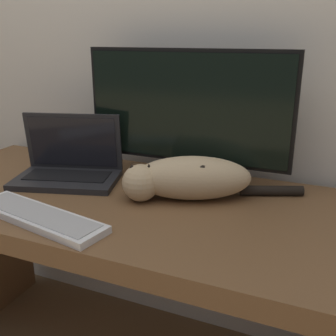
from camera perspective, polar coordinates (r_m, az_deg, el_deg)
The scene contains 6 objects.
wall_back at distance 1.51m, azimuth 0.26°, elevation 22.86°, with size 6.40×0.06×2.60m.
desk at distance 1.31m, azimuth -6.60°, elevation -9.90°, with size 1.51×0.67×0.71m.
monitor at distance 1.30m, azimuth 2.61°, elevation 7.88°, with size 0.70×0.18×0.44m.
laptop at distance 1.40m, azimuth -14.22°, elevation 0.11°, with size 0.39×0.30×0.22m.
external_keyboard at distance 1.14m, azimuth -18.31°, elevation -6.69°, with size 0.45×0.19×0.02m.
cat at distance 1.20m, azimuth 2.75°, elevation -1.42°, with size 0.52×0.30×0.13m.
Camera 1 is at (0.58, -0.66, 1.19)m, focal length 42.00 mm.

